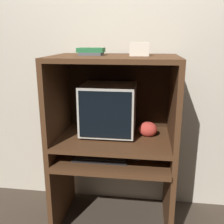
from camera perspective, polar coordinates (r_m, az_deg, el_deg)
wall_back at (r=2.45m, az=1.60°, el=8.70°), size 6.00×0.06×2.60m
desk_base at (r=2.33m, az=0.28°, el=-14.81°), size 0.99×0.67×0.66m
desk_monitor_shelf at (r=2.21m, az=0.43°, el=-6.20°), size 0.99×0.65×0.15m
hutch_upper at (r=2.11m, az=0.58°, el=6.09°), size 0.99×0.65×0.66m
crt_monitor at (r=2.19m, az=-0.77°, el=0.68°), size 0.44×0.40×0.43m
keyboard at (r=2.14m, az=-2.51°, el=-9.99°), size 0.44×0.16×0.03m
mouse at (r=2.13m, az=5.23°, el=-10.13°), size 0.06×0.04×0.03m
snack_bag at (r=2.20m, az=7.82°, el=-3.71°), size 0.15×0.11×0.13m
book_stack at (r=2.13m, az=-4.55°, el=13.01°), size 0.21×0.16×0.06m
storage_box at (r=2.05m, az=6.02°, el=13.47°), size 0.14×0.12×0.10m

